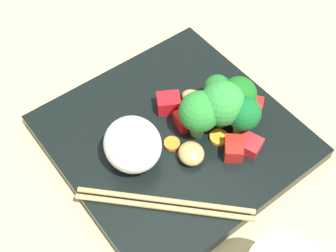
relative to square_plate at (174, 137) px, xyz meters
The scene contains 19 objects.
ground_plane 1.94cm from the square_plate, ahead, with size 110.00×110.00×2.00cm, color tan.
square_plate is the anchor object (origin of this frame).
rice_mound 7.41cm from the square_plate, 93.73° to the right, with size 7.07×6.65×6.24cm, color white.
broccoli_floret_0 7.93cm from the square_plate, 61.74° to the left, with size 5.54×5.54×7.28cm.
broccoli_floret_1 9.72cm from the square_plate, 71.78° to the left, with size 4.61×4.61×6.08cm.
broccoli_floret_2 5.70cm from the square_plate, 54.39° to the left, with size 5.04×5.04×6.69cm.
broccoli_floret_3 8.17cm from the square_plate, 93.78° to the left, with size 3.48×3.48×5.16cm.
broccoli_floret_4 9.48cm from the square_plate, 52.00° to the left, with size 4.21×4.21×5.85cm.
carrot_slice_0 5.81cm from the square_plate, 41.64° to the left, with size 2.34×2.34×0.48cm, color orange.
carrot_slice_1 4.53cm from the square_plate, 75.70° to the left, with size 2.91×2.91×0.59cm, color orange.
carrot_slice_2 2.22cm from the square_plate, 46.61° to the right, with size 2.00×2.00×0.51cm, color orange.
pepper_chunk_0 4.43cm from the square_plate, 150.35° to the left, with size 2.94×2.44×2.24cm, color red.
pepper_chunk_1 9.67cm from the square_plate, 36.71° to the left, with size 2.54×2.66×1.45cm, color red.
pepper_chunk_2 2.79cm from the square_plate, 90.17° to the left, with size 2.66×2.53×1.89cm, color red.
pepper_chunk_3 11.20cm from the square_plate, 70.29° to the left, with size 2.16×2.07×1.72cm, color red.
pepper_chunk_4 8.05cm from the square_plate, 27.44° to the left, with size 2.91×2.16×2.07cm, color red.
chicken_piece_0 4.73cm from the square_plate, 10.79° to the right, with size 3.35×3.13×2.03cm, color tan.
chicken_piece_1 5.97cm from the square_plate, 114.52° to the left, with size 3.00×2.10×1.73cm, color tan.
chopstick_pair 10.19cm from the square_plate, 45.42° to the right, with size 15.86×14.85×0.63cm.
Camera 1 is at (24.83, -21.19, 47.77)cm, focal length 47.79 mm.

